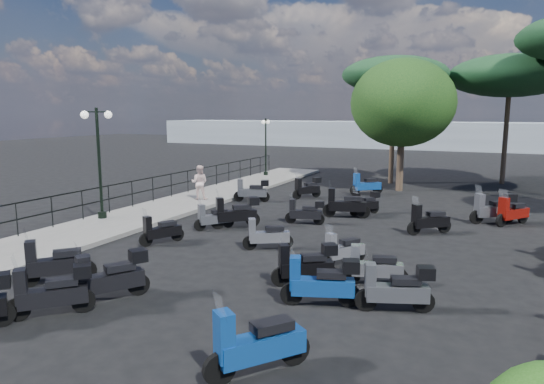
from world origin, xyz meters
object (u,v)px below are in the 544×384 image
at_px(scooter_3, 213,218).
at_px(scooter_15, 365,204).
at_px(scooter_21, 494,209).
at_px(scooter_7, 52,292).
at_px(scooter_17, 396,289).
at_px(scooter_5, 307,188).
at_px(scooter_16, 256,345).
at_px(pine_2, 395,75).
at_px(scooter_8, 267,236).
at_px(scooter_2, 161,231).
at_px(scooter_27, 512,212).
at_px(pedestrian_far, 199,182).
at_px(scooter_4, 252,191).
at_px(scooter_18, 321,283).
at_px(broadleaf_tree, 403,103).
at_px(pine_0, 510,76).
at_px(scooter_10, 345,205).
at_px(scooter_11, 366,185).
at_px(lamp_post_1, 99,156).
at_px(lamp_post_2, 266,143).
at_px(scooter_9, 236,213).
at_px(scooter_19, 343,250).
at_px(scooter_14, 305,212).
at_px(scooter_0, 55,264).
at_px(scooter_13, 374,267).
at_px(scooter_20, 429,221).
at_px(scooter_12, 306,265).
at_px(scooter_1, 111,277).

bearing_deg(scooter_3, scooter_15, -94.85).
distance_m(scooter_3, scooter_21, 10.36).
distance_m(scooter_7, scooter_17, 7.00).
xyz_separation_m(scooter_5, scooter_16, (4.88, -15.31, 0.03)).
xyz_separation_m(scooter_5, scooter_21, (8.18, -2.16, 0.06)).
bearing_deg(pine_2, scooter_8, -92.40).
bearing_deg(scooter_3, scooter_2, 115.45).
relative_size(scooter_27, pine_2, 0.20).
bearing_deg(pedestrian_far, scooter_4, -167.63).
xyz_separation_m(scooter_3, scooter_18, (5.70, -4.94, 0.10)).
distance_m(scooter_2, pine_2, 17.87).
xyz_separation_m(scooter_15, broadleaf_tree, (0.15, 6.79, 4.11)).
bearing_deg(pine_0, pine_2, -157.55).
bearing_deg(scooter_10, scooter_11, -8.78).
height_order(lamp_post_1, scooter_21, lamp_post_1).
xyz_separation_m(scooter_7, pine_2, (2.52, 21.84, 5.67)).
distance_m(lamp_post_2, scooter_10, 12.54).
distance_m(lamp_post_1, scooter_8, 7.58).
xyz_separation_m(scooter_7, broadleaf_tree, (3.48, 19.21, 4.05)).
bearing_deg(scooter_15, scooter_3, 82.06).
xyz_separation_m(scooter_9, scooter_17, (6.59, -5.14, -0.05)).
bearing_deg(scooter_19, lamp_post_1, 26.05).
relative_size(scooter_8, scooter_19, 1.05).
xyz_separation_m(scooter_10, scooter_14, (-1.02, -1.72, -0.07)).
bearing_deg(scooter_14, scooter_19, -158.67).
relative_size(scooter_7, scooter_10, 0.74).
bearing_deg(lamp_post_2, pine_0, 7.66).
distance_m(scooter_2, broadleaf_tree, 15.25).
height_order(scooter_9, scooter_27, scooter_9).
bearing_deg(scooter_0, broadleaf_tree, -62.48).
bearing_deg(pine_0, scooter_13, -98.56).
distance_m(pedestrian_far, scooter_2, 7.12).
height_order(broadleaf_tree, pine_0, pine_0).
distance_m(pedestrian_far, scooter_27, 12.92).
height_order(scooter_14, scooter_27, scooter_27).
height_order(lamp_post_2, scooter_14, lamp_post_2).
height_order(scooter_13, broadleaf_tree, broadleaf_tree).
distance_m(scooter_15, scooter_18, 9.75).
distance_m(scooter_14, pine_2, 13.33).
bearing_deg(scooter_15, scooter_0, 100.61).
xyz_separation_m(scooter_15, scooter_21, (4.72, 0.45, 0.10)).
height_order(scooter_7, scooter_19, scooter_7).
relative_size(scooter_3, scooter_20, 0.93).
xyz_separation_m(scooter_17, scooter_21, (1.78, 9.74, 0.06)).
xyz_separation_m(lamp_post_1, scooter_12, (9.39, -3.18, -2.01)).
distance_m(scooter_17, pine_0, 22.01).
relative_size(scooter_5, scooter_15, 1.08).
bearing_deg(scooter_2, scooter_11, -79.42).
bearing_deg(scooter_12, scooter_21, -58.34).
bearing_deg(scooter_5, scooter_1, 126.43).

